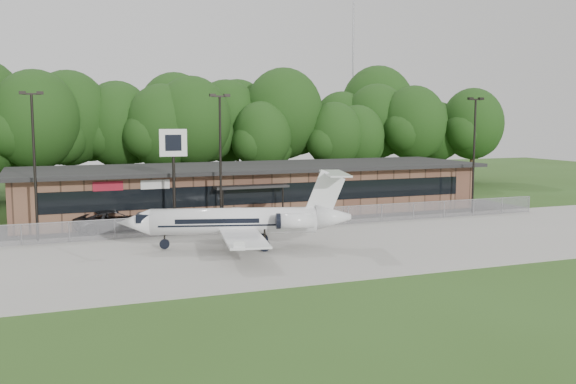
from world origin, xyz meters
name	(u,v)px	position (x,y,z in m)	size (l,w,h in m)	color
ground	(389,273)	(0.00, 0.00, 0.00)	(160.00, 160.00, 0.00)	#2F4D1B
apron	(328,245)	(0.00, 8.00, 0.04)	(64.00, 18.00, 0.08)	#9E9B93
parking_lot	(270,220)	(0.00, 19.50, 0.03)	(50.00, 9.00, 0.06)	#383835
terminal	(253,189)	(0.00, 23.94, 2.18)	(41.00, 11.65, 4.30)	brown
fence	(290,219)	(0.00, 15.00, 0.78)	(46.00, 0.04, 1.52)	gray
treeline	(204,126)	(0.00, 42.00, 7.50)	(72.00, 12.00, 15.00)	#1B3D13
radio_mast	(353,88)	(22.00, 48.00, 12.50)	(0.20, 0.20, 25.00)	gray
light_pole_left	(34,155)	(-18.00, 16.50, 5.98)	(1.55, 0.30, 10.23)	black
light_pole_mid	(220,151)	(-5.00, 16.50, 5.98)	(1.55, 0.30, 10.23)	black
light_pole_right	(474,146)	(18.00, 16.50, 5.98)	(1.55, 0.30, 10.23)	black
business_jet	(243,222)	(-5.65, 8.88, 1.81)	(14.96, 13.43, 5.07)	white
suv	(114,221)	(-12.66, 18.65, 0.80)	(2.67, 5.79, 1.61)	#28282A
pole_sign	(173,154)	(-8.48, 16.80, 5.84)	(2.01, 0.42, 7.64)	black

